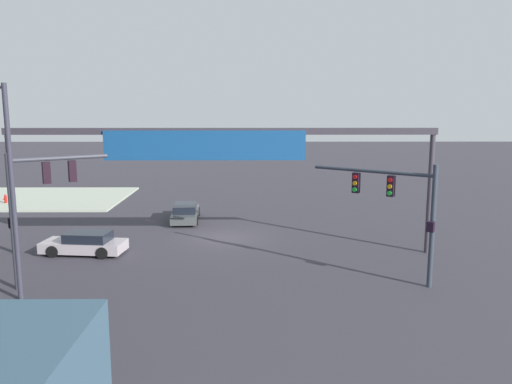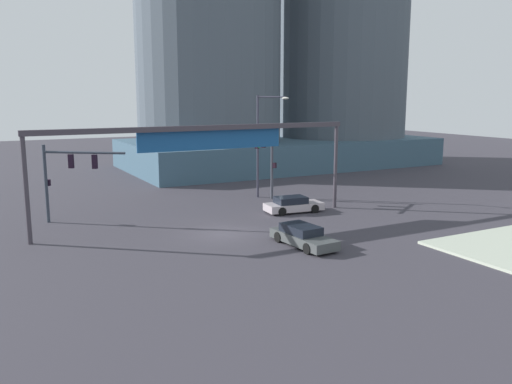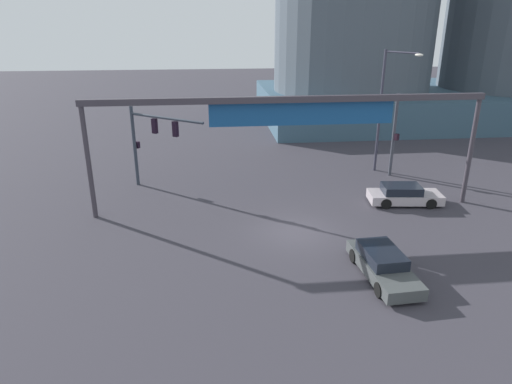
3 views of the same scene
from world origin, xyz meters
name	(u,v)px [view 1 (image 1 of 3)]	position (x,y,z in m)	size (l,w,h in m)	color
ground_plane	(225,238)	(0.00, 0.00, 0.00)	(169.70, 169.70, 0.00)	#38353E
sidewalk_corner	(45,198)	(16.15, -13.22, 0.07)	(13.63, 10.98, 0.15)	#B4BDA8
traffic_signal_near_corner	(400,201)	(-8.26, 7.63, 3.73)	(4.85, 3.90, 5.45)	#313844
traffic_signal_opposite_side	(35,196)	(7.82, 8.12, 4.03)	(3.90, 2.43, 5.95)	#3D3F49
streetlamp_curved_arm	(10,176)	(8.10, 9.64, 5.11)	(1.86, 2.53, 8.79)	#363544
overhead_sign_gantry	(217,148)	(0.22, 3.18, 5.74)	(22.76, 0.43, 6.77)	#3D3740
sedan_car_approaching	(85,243)	(7.39, 3.26, 0.57)	(4.55, 2.22, 1.21)	#B9ACB2
sedan_car_waiting_far	(185,212)	(3.01, -4.84, 0.57)	(2.04, 4.80, 1.21)	#484C4D
fire_hydrant_on_curb	(6,199)	(18.34, -10.73, 0.49)	(0.33, 0.22, 0.71)	red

